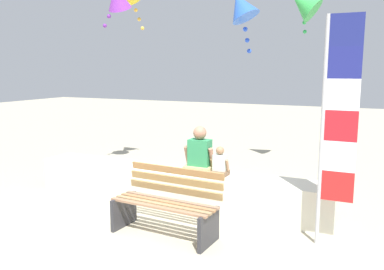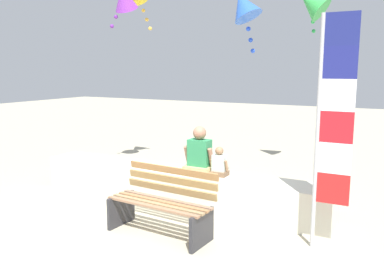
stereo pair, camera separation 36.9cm
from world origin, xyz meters
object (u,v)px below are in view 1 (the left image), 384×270
Objects in this scene: park_bench at (167,205)px; flag_banner at (335,119)px; person_adult at (200,155)px; person_child at (220,164)px; kite_blue at (241,7)px; kite_green at (303,4)px.

park_bench is 2.44m from flag_banner.
flag_banner reaches higher than person_adult.
person_child is 0.43× the size of kite_blue.
kite_green reaches higher than person_adult.
person_child is at bearing 160.63° from flag_banner.
park_bench is at bearing -98.74° from kite_blue.
person_child is at bearing 0.06° from person_adult.
flag_banner is at bearing 14.66° from park_bench.
person_adult is 0.26× the size of flag_banner.
person_adult reaches higher than person_child.
kite_blue is (-1.72, 1.54, 1.62)m from flag_banner.
flag_banner is 4.26m from kite_green.
person_adult is 4.16m from kite_green.
kite_green reaches higher than person_child.
person_child is (0.34, 0.00, -0.12)m from person_adult.
kite_blue reaches higher than person_adult.
kite_green reaches higher than park_bench.
park_bench is 1.41× the size of kite_blue.
kite_blue reaches higher than flag_banner.
kite_blue is (0.32, 2.07, 2.84)m from park_bench.
kite_green is 0.91× the size of kite_blue.
flag_banner reaches higher than person_child.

